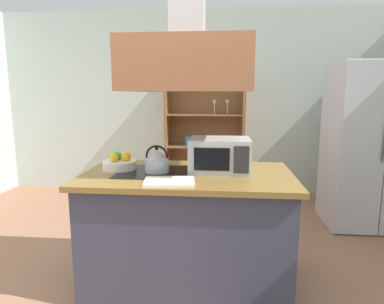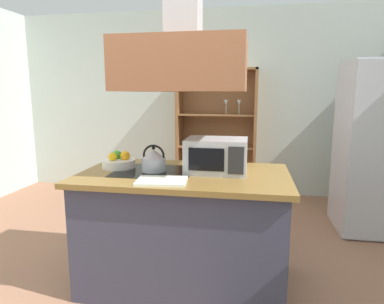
{
  "view_description": "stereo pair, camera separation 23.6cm",
  "coord_description": "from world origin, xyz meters",
  "px_view_note": "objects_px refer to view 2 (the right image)",
  "views": [
    {
      "loc": [
        0.4,
        -2.1,
        1.5
      ],
      "look_at": [
        0.14,
        0.72,
        1.0
      ],
      "focal_mm": 31.38,
      "sensor_mm": 36.0,
      "label": 1
    },
    {
      "loc": [
        0.63,
        -2.07,
        1.5
      ],
      "look_at": [
        0.14,
        0.72,
        1.0
      ],
      "focal_mm": 31.38,
      "sensor_mm": 36.0,
      "label": 2
    }
  ],
  "objects_px": {
    "dish_cabinet": "(216,141)",
    "microwave": "(216,155)",
    "kettle": "(154,160)",
    "cutting_board": "(162,181)",
    "fruit_bowl": "(119,162)"
  },
  "relations": [
    {
      "from": "dish_cabinet",
      "to": "kettle",
      "type": "bearing_deg",
      "value": -95.58
    },
    {
      "from": "kettle",
      "to": "microwave",
      "type": "bearing_deg",
      "value": 7.48
    },
    {
      "from": "kettle",
      "to": "microwave",
      "type": "height_order",
      "value": "microwave"
    },
    {
      "from": "fruit_bowl",
      "to": "microwave",
      "type": "bearing_deg",
      "value": -0.38
    },
    {
      "from": "cutting_board",
      "to": "kettle",
      "type": "bearing_deg",
      "value": 115.52
    },
    {
      "from": "kettle",
      "to": "cutting_board",
      "type": "relative_size",
      "value": 0.61
    },
    {
      "from": "microwave",
      "to": "fruit_bowl",
      "type": "relative_size",
      "value": 1.75
    },
    {
      "from": "cutting_board",
      "to": "microwave",
      "type": "distance_m",
      "value": 0.51
    },
    {
      "from": "dish_cabinet",
      "to": "fruit_bowl",
      "type": "relative_size",
      "value": 6.98
    },
    {
      "from": "dish_cabinet",
      "to": "cutting_board",
      "type": "xyz_separation_m",
      "value": [
        -0.09,
        -2.71,
        0.1
      ]
    },
    {
      "from": "cutting_board",
      "to": "fruit_bowl",
      "type": "height_order",
      "value": "fruit_bowl"
    },
    {
      "from": "microwave",
      "to": "kettle",
      "type": "bearing_deg",
      "value": -172.52
    },
    {
      "from": "dish_cabinet",
      "to": "cutting_board",
      "type": "relative_size",
      "value": 5.41
    },
    {
      "from": "dish_cabinet",
      "to": "microwave",
      "type": "height_order",
      "value": "dish_cabinet"
    },
    {
      "from": "microwave",
      "to": "dish_cabinet",
      "type": "bearing_deg",
      "value": 95.91
    }
  ]
}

